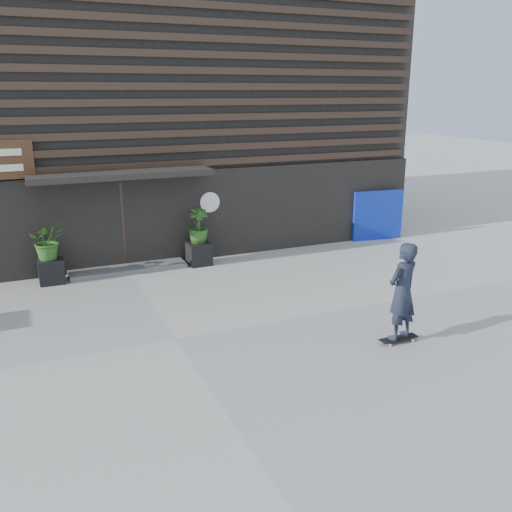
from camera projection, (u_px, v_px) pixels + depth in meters
name	position (u px, v px, depth m)	size (l,w,h in m)	color
ground	(175.00, 339.00, 10.59)	(80.00, 80.00, 0.00)	#A29F99
entrance_step	(128.00, 269.00, 14.62)	(3.00, 0.80, 0.12)	#4F4E4C
planter_pot_left	(51.00, 271.00, 13.65)	(0.60, 0.60, 0.60)	black
bamboo_left	(48.00, 240.00, 13.43)	(0.86, 0.75, 0.96)	#2D591E
planter_pot_right	(199.00, 254.00, 15.10)	(0.60, 0.60, 0.60)	black
bamboo_right	(198.00, 226.00, 14.88)	(0.54, 0.54, 0.96)	#2D591E
blue_tarp	(378.00, 215.00, 17.52)	(1.67, 0.12, 1.56)	#0B2198
building	(88.00, 109.00, 18.22)	(18.00, 11.00, 8.00)	black
skateboarder	(402.00, 292.00, 10.18)	(0.78, 0.61, 1.95)	black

